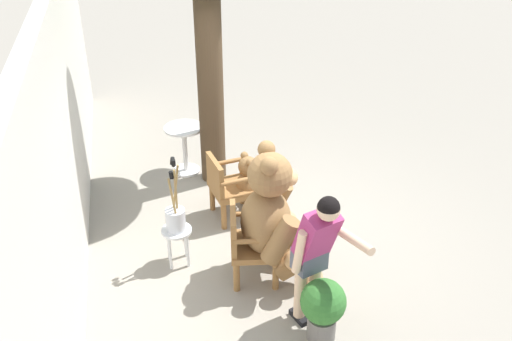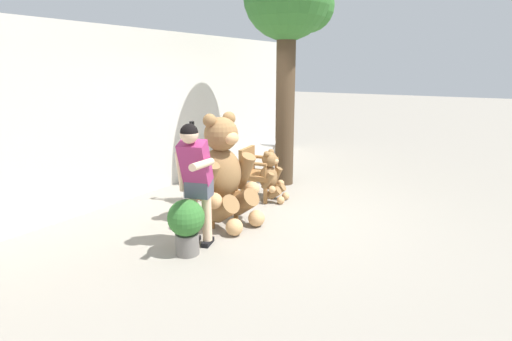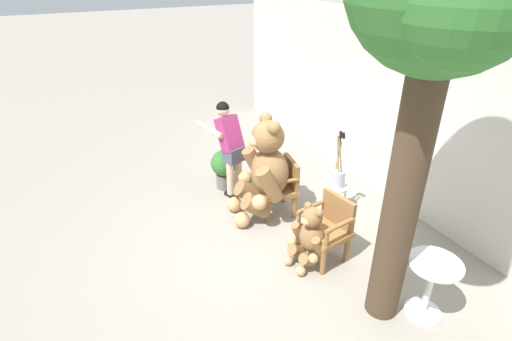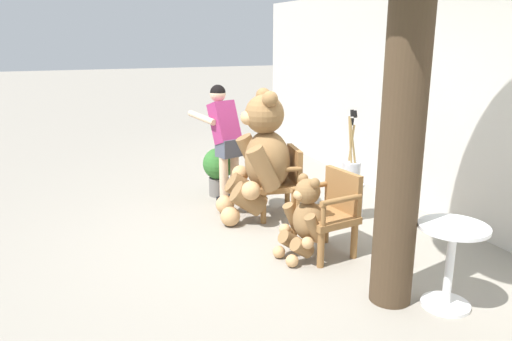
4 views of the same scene
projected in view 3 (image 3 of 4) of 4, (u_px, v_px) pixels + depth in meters
name	position (u px, v px, depth m)	size (l,w,h in m)	color
ground_plane	(267.00, 242.00, 5.55)	(60.00, 60.00, 0.00)	gray
back_wall	(412.00, 119.00, 5.86)	(10.00, 0.16, 2.80)	beige
wooden_chair_left	(280.00, 185.00, 6.03)	(0.64, 0.61, 0.86)	olive
wooden_chair_right	(328.00, 227.00, 5.08)	(0.63, 0.60, 0.86)	olive
teddy_bear_large	(264.00, 170.00, 5.80)	(0.97, 0.96, 1.58)	olive
teddy_bear_small	(309.00, 236.00, 4.97)	(0.53, 0.52, 0.86)	olive
person_visitor	(230.00, 143.00, 6.28)	(0.70, 0.63, 1.56)	black
white_stool	(336.00, 192.00, 6.05)	(0.34, 0.34, 0.46)	silver
brush_bucket	(338.00, 176.00, 5.91)	(0.22, 0.22, 0.89)	silver
round_side_table	(430.00, 282.00, 4.23)	(0.56, 0.56, 0.72)	white
potted_plant	(224.00, 167.00, 6.70)	(0.44, 0.44, 0.68)	slate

